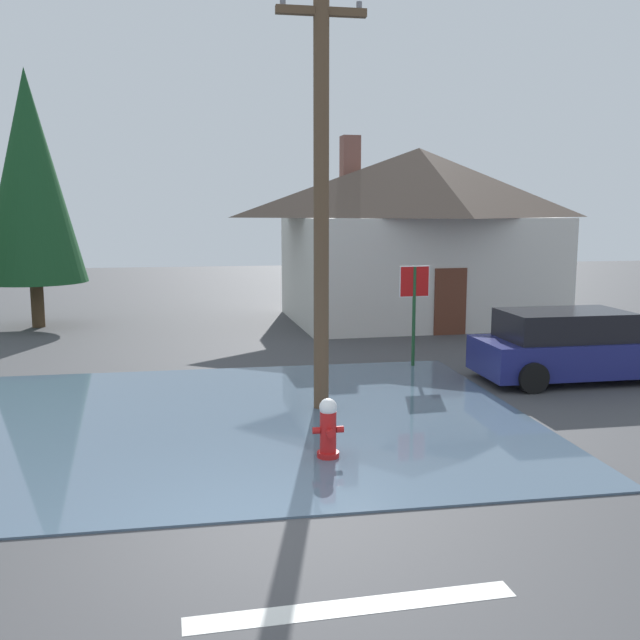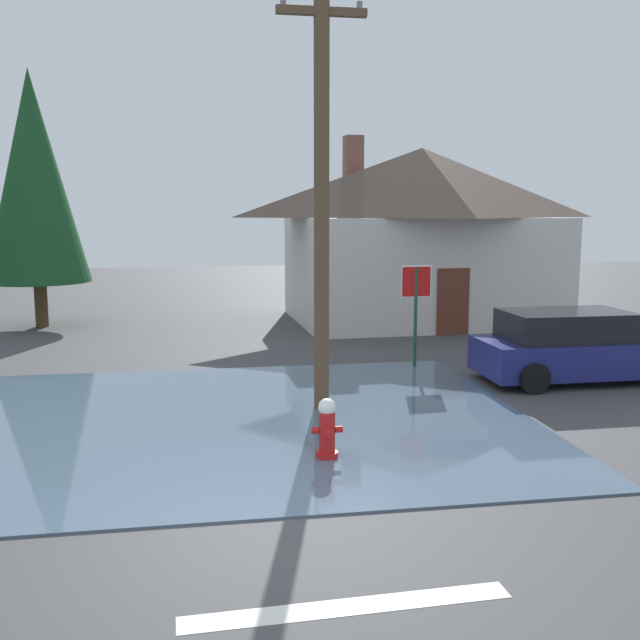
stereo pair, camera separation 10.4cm
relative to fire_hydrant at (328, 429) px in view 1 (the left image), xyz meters
The scene contains 9 objects.
ground_plane 2.65m from the fire_hydrant, 120.89° to the right, with size 80.00×80.00×0.10m, color #424244.
flood_puddle 2.73m from the fire_hydrant, 125.69° to the left, with size 11.06×8.42×0.03m, color #4C6075.
lane_stop_bar 4.10m from the fire_hydrant, 97.13° to the right, with size 3.19×0.30×0.01m, color silver.
fire_hydrant is the anchor object (origin of this frame).
utility_pole 4.50m from the fire_hydrant, 82.21° to the left, with size 1.60×0.28×7.71m.
stop_sign_far 6.84m from the fire_hydrant, 61.97° to the left, with size 0.74×0.08×2.42m.
house 14.32m from the fire_hydrant, 67.30° to the left, with size 9.16×6.75×6.17m.
parked_car 7.44m from the fire_hydrant, 33.14° to the left, with size 4.45×2.09×1.54m.
pine_tree_mid_left 15.88m from the fire_hydrant, 116.76° to the left, with size 3.20×3.20×8.01m.
Camera 1 is at (-0.56, -7.93, 3.71)m, focal length 40.23 mm.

